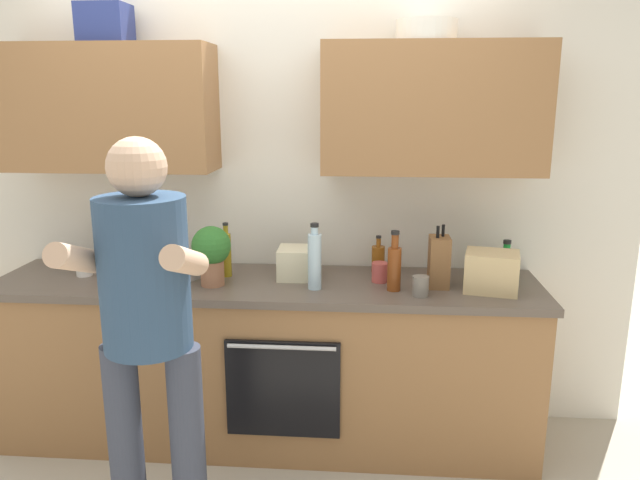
# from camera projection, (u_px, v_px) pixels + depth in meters

# --- Properties ---
(ground_plane) EXTENTS (12.00, 12.00, 0.00)m
(ground_plane) POSITION_uv_depth(u_px,v_px,m) (269.00, 435.00, 3.34)
(ground_plane) COLOR #B2A893
(back_wall_unit) EXTENTS (4.00, 0.38, 2.50)m
(back_wall_unit) POSITION_uv_depth(u_px,v_px,m) (271.00, 162.00, 3.26)
(back_wall_unit) COLOR silver
(back_wall_unit) RESTS_ON ground
(counter) EXTENTS (2.84, 0.67, 0.90)m
(counter) POSITION_uv_depth(u_px,v_px,m) (267.00, 361.00, 3.23)
(counter) COLOR olive
(counter) RESTS_ON ground
(person_standing) EXTENTS (0.49, 0.45, 1.70)m
(person_standing) POSITION_uv_depth(u_px,v_px,m) (147.00, 318.00, 2.31)
(person_standing) COLOR #383D4C
(person_standing) RESTS_ON ground
(bottle_vinegar) EXTENTS (0.07, 0.07, 0.30)m
(bottle_vinegar) POSITION_uv_depth(u_px,v_px,m) (394.00, 266.00, 2.96)
(bottle_vinegar) COLOR brown
(bottle_vinegar) RESTS_ON counter
(bottle_soda) EXTENTS (0.07, 0.07, 0.22)m
(bottle_soda) POSITION_uv_depth(u_px,v_px,m) (506.00, 264.00, 3.12)
(bottle_soda) COLOR #198C33
(bottle_soda) RESTS_ON counter
(bottle_water) EXTENTS (0.07, 0.07, 0.33)m
(bottle_water) POSITION_uv_depth(u_px,v_px,m) (315.00, 260.00, 2.97)
(bottle_water) COLOR silver
(bottle_water) RESTS_ON counter
(bottle_hotsauce) EXTENTS (0.06, 0.06, 0.22)m
(bottle_hotsauce) POSITION_uv_depth(u_px,v_px,m) (129.00, 266.00, 3.09)
(bottle_hotsauce) COLOR red
(bottle_hotsauce) RESTS_ON counter
(bottle_oil) EXTENTS (0.05, 0.05, 0.29)m
(bottle_oil) POSITION_uv_depth(u_px,v_px,m) (226.00, 253.00, 3.19)
(bottle_oil) COLOR olive
(bottle_oil) RESTS_ON counter
(bottle_wine) EXTENTS (0.05, 0.05, 0.31)m
(bottle_wine) POSITION_uv_depth(u_px,v_px,m) (129.00, 243.00, 3.35)
(bottle_wine) COLOR #471419
(bottle_wine) RESTS_ON counter
(bottle_syrup) EXTENTS (0.07, 0.07, 0.20)m
(bottle_syrup) POSITION_uv_depth(u_px,v_px,m) (378.00, 258.00, 3.27)
(bottle_syrup) COLOR #8C4C14
(bottle_syrup) RESTS_ON counter
(bottle_soy) EXTENTS (0.07, 0.07, 0.32)m
(bottle_soy) POSITION_uv_depth(u_px,v_px,m) (102.00, 242.00, 3.38)
(bottle_soy) COLOR black
(bottle_soy) RESTS_ON counter
(cup_ceramic) EXTENTS (0.09, 0.09, 0.10)m
(cup_ceramic) POSITION_uv_depth(u_px,v_px,m) (380.00, 272.00, 3.11)
(cup_ceramic) COLOR #BF4C47
(cup_ceramic) RESTS_ON counter
(cup_coffee) EXTENTS (0.08, 0.08, 0.09)m
(cup_coffee) POSITION_uv_depth(u_px,v_px,m) (84.00, 267.00, 3.21)
(cup_coffee) COLOR white
(cup_coffee) RESTS_ON counter
(cup_stoneware) EXTENTS (0.08, 0.08, 0.10)m
(cup_stoneware) POSITION_uv_depth(u_px,v_px,m) (420.00, 286.00, 2.89)
(cup_stoneware) COLOR slate
(cup_stoneware) RESTS_ON counter
(mixing_bowl) EXTENTS (0.30, 0.30, 0.09)m
(mixing_bowl) POSITION_uv_depth(u_px,v_px,m) (177.00, 267.00, 3.22)
(mixing_bowl) COLOR silver
(mixing_bowl) RESTS_ON counter
(knife_block) EXTENTS (0.10, 0.14, 0.32)m
(knife_block) POSITION_uv_depth(u_px,v_px,m) (439.00, 262.00, 3.01)
(knife_block) COLOR brown
(knife_block) RESTS_ON counter
(potted_herb) EXTENTS (0.20, 0.20, 0.31)m
(potted_herb) POSITION_uv_depth(u_px,v_px,m) (211.00, 251.00, 3.02)
(potted_herb) COLOR #9E6647
(potted_herb) RESTS_ON counter
(grocery_bag_rice) EXTENTS (0.21, 0.21, 0.16)m
(grocery_bag_rice) POSITION_uv_depth(u_px,v_px,m) (298.00, 263.00, 3.17)
(grocery_bag_rice) COLOR beige
(grocery_bag_rice) RESTS_ON counter
(grocery_bag_bread) EXTENTS (0.29, 0.26, 0.20)m
(grocery_bag_bread) POSITION_uv_depth(u_px,v_px,m) (491.00, 272.00, 2.96)
(grocery_bag_bread) COLOR tan
(grocery_bag_bread) RESTS_ON counter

